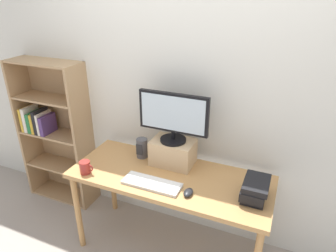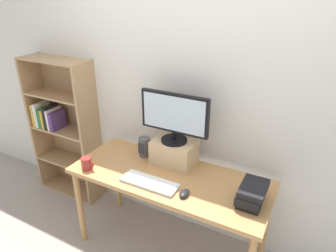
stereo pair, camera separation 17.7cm
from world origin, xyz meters
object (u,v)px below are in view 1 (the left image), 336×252
at_px(computer_monitor, 173,116).
at_px(coffee_mug, 85,167).
at_px(keyboard, 152,183).
at_px(riser_box, 173,152).
at_px(book_stack, 255,189).
at_px(computer_mouse, 188,192).
at_px(bookshelf_unit, 54,131).
at_px(desk, 170,184).
at_px(desk_speaker, 142,148).

relative_size(computer_monitor, coffee_mug, 4.84).
relative_size(keyboard, coffee_mug, 3.77).
height_order(riser_box, book_stack, riser_box).
bearing_deg(computer_mouse, bookshelf_unit, 164.64).
xyz_separation_m(desk, computer_mouse, (0.21, -0.17, 0.10)).
xyz_separation_m(computer_monitor, keyboard, (-0.03, -0.34, -0.41)).
height_order(coffee_mug, desk_speaker, desk_speaker).
distance_m(desk, book_stack, 0.66).
xyz_separation_m(riser_box, computer_mouse, (0.26, -0.35, -0.09)).
distance_m(computer_mouse, desk_speaker, 0.64).
distance_m(keyboard, computer_mouse, 0.29).
bearing_deg(keyboard, riser_box, 85.16).
xyz_separation_m(computer_mouse, desk_speaker, (-0.54, 0.34, 0.07)).
relative_size(desk, keyboard, 3.55).
relative_size(riser_box, coffee_mug, 2.92).
height_order(desk, desk_speaker, desk_speaker).
bearing_deg(desk, bookshelf_unit, 169.02).
height_order(computer_monitor, book_stack, computer_monitor).
bearing_deg(bookshelf_unit, computer_monitor, -4.17).
xyz_separation_m(bookshelf_unit, computer_mouse, (1.62, -0.44, 0.02)).
relative_size(bookshelf_unit, computer_monitor, 2.64).
distance_m(desk, bookshelf_unit, 1.43).
bearing_deg(computer_mouse, book_stack, 18.67).
relative_size(computer_mouse, desk_speaker, 0.61).
bearing_deg(computer_monitor, bookshelf_unit, 175.83).
bearing_deg(desk_speaker, riser_box, 1.70).
height_order(computer_monitor, computer_mouse, computer_monitor).
bearing_deg(desk, computer_monitor, 104.95).
height_order(bookshelf_unit, computer_monitor, bookshelf_unit).
xyz_separation_m(desk, riser_box, (-0.05, 0.18, 0.19)).
xyz_separation_m(computer_monitor, coffee_mug, (-0.58, -0.40, -0.38)).
relative_size(computer_monitor, book_stack, 2.18).
height_order(riser_box, keyboard, riser_box).
height_order(keyboard, desk_speaker, desk_speaker).
height_order(computer_monitor, desk_speaker, computer_monitor).
xyz_separation_m(desk, coffee_mug, (-0.63, -0.23, 0.14)).
relative_size(desk, book_stack, 6.03).
bearing_deg(computer_mouse, desk_speaker, 148.05).
bearing_deg(desk, desk_speaker, 153.17).
distance_m(riser_box, coffee_mug, 0.71).
bearing_deg(coffee_mug, desk_speaker, 53.36).
height_order(book_stack, desk_speaker, desk_speaker).
distance_m(riser_box, computer_monitor, 0.32).
height_order(computer_mouse, book_stack, book_stack).
bearing_deg(book_stack, coffee_mug, -170.83).
bearing_deg(riser_box, keyboard, -94.84).
xyz_separation_m(desk, keyboard, (-0.08, -0.17, 0.10)).
xyz_separation_m(computer_monitor, computer_mouse, (0.26, -0.35, -0.41)).
distance_m(keyboard, book_stack, 0.74).
height_order(keyboard, computer_mouse, computer_mouse).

